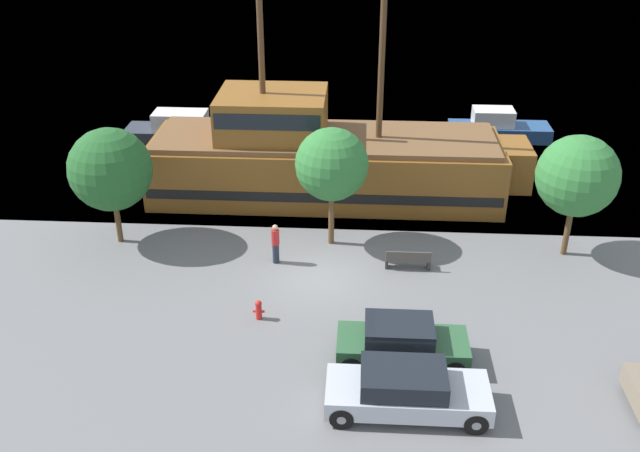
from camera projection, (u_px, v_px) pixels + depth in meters
ground_plane at (319, 276)px, 28.23m from camera, size 160.00×160.00×0.00m
water_surface at (347, 29)px, 67.05m from camera, size 80.00×80.00×0.00m
pirate_ship at (322, 159)px, 34.06m from camera, size 17.89×5.04×11.23m
moored_boat_dockside at (189, 132)px, 40.68m from camera, size 7.47×2.08×1.88m
moored_boat_outer at (498, 128)px, 41.40m from camera, size 5.78×1.95×1.79m
parked_car_curb_front at (401, 342)px, 23.21m from camera, size 4.27×1.84×1.52m
parked_car_curb_mid at (406, 390)px, 21.17m from camera, size 4.88×1.97×1.50m
fire_hydrant at (259, 309)px, 25.50m from camera, size 0.42×0.25×0.76m
bench_promenade_east at (408, 259)px, 28.53m from camera, size 1.81×0.45×0.85m
pedestrian_walking_near at (276, 243)px, 28.79m from camera, size 0.32×0.32×1.73m
tree_row_east at (110, 169)px, 29.23m from camera, size 3.45×3.45×5.08m
tree_row_mideast at (332, 165)px, 28.94m from camera, size 3.01×3.01×5.17m
tree_row_midwest at (577, 176)px, 28.17m from camera, size 3.27×3.27×5.19m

